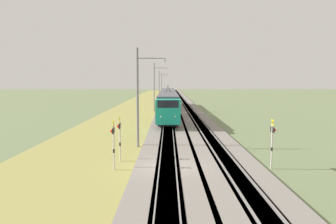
{
  "coord_description": "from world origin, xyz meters",
  "views": [
    {
      "loc": [
        -20.98,
        -0.05,
        5.91
      ],
      "look_at": [
        16.92,
        0.0,
        2.25
      ],
      "focal_mm": 35.0,
      "sensor_mm": 36.0,
      "label": 1
    }
  ],
  "objects_px": {
    "crossing_signal_near": "(113,140)",
    "catenary_mast_near": "(138,97)",
    "crossing_signal_far": "(272,139)",
    "catenary_mast_distant": "(162,84)",
    "passenger_train": "(168,100)",
    "catenary_mast_mid": "(154,87)",
    "catenary_mast_far": "(159,85)",
    "crossing_signal_aux": "(120,134)"
  },
  "relations": [
    {
      "from": "crossing_signal_near",
      "to": "crossing_signal_far",
      "type": "xyz_separation_m",
      "value": [
        0.66,
        -10.45,
        -0.02
      ]
    },
    {
      "from": "crossing_signal_near",
      "to": "catenary_mast_far",
      "type": "relative_size",
      "value": 0.39
    },
    {
      "from": "catenary_mast_far",
      "to": "crossing_signal_aux",
      "type": "bearing_deg",
      "value": 179.3
    },
    {
      "from": "catenary_mast_mid",
      "to": "catenary_mast_distant",
      "type": "xyz_separation_m",
      "value": [
        65.78,
        -0.0,
        -0.27
      ]
    },
    {
      "from": "passenger_train",
      "to": "catenary_mast_mid",
      "type": "relative_size",
      "value": 4.74
    },
    {
      "from": "catenary_mast_distant",
      "to": "crossing_signal_near",
      "type": "bearing_deg",
      "value": 179.5
    },
    {
      "from": "crossing_signal_aux",
      "to": "catenary_mast_mid",
      "type": "relative_size",
      "value": 0.37
    },
    {
      "from": "catenary_mast_near",
      "to": "catenary_mast_distant",
      "type": "xyz_separation_m",
      "value": [
        98.68,
        -0.0,
        -0.06
      ]
    },
    {
      "from": "passenger_train",
      "to": "crossing_signal_near",
      "type": "height_order",
      "value": "passenger_train"
    },
    {
      "from": "catenary_mast_mid",
      "to": "crossing_signal_aux",
      "type": "bearing_deg",
      "value": 178.69
    },
    {
      "from": "passenger_train",
      "to": "catenary_mast_far",
      "type": "xyz_separation_m",
      "value": [
        36.27,
        2.57,
        2.08
      ]
    },
    {
      "from": "crossing_signal_far",
      "to": "catenary_mast_near",
      "type": "height_order",
      "value": "catenary_mast_near"
    },
    {
      "from": "crossing_signal_far",
      "to": "catenary_mast_distant",
      "type": "bearing_deg",
      "value": 95.16
    },
    {
      "from": "crossing_signal_aux",
      "to": "catenary_mast_distant",
      "type": "xyz_separation_m",
      "value": [
        103.82,
        -0.87,
        2.37
      ]
    },
    {
      "from": "crossing_signal_near",
      "to": "catenary_mast_distant",
      "type": "distance_m",
      "value": 106.15
    },
    {
      "from": "passenger_train",
      "to": "catenary_mast_distant",
      "type": "distance_m",
      "value": 69.24
    },
    {
      "from": "catenary_mast_distant",
      "to": "catenary_mast_far",
      "type": "bearing_deg",
      "value": 180.0
    },
    {
      "from": "passenger_train",
      "to": "crossing_signal_aux",
      "type": "distance_m",
      "value": 34.83
    },
    {
      "from": "catenary_mast_mid",
      "to": "catenary_mast_far",
      "type": "relative_size",
      "value": 1.05
    },
    {
      "from": "catenary_mast_distant",
      "to": "catenary_mast_near",
      "type": "bearing_deg",
      "value": 180.0
    },
    {
      "from": "crossing_signal_far",
      "to": "catenary_mast_mid",
      "type": "distance_m",
      "value": 40.89
    },
    {
      "from": "catenary_mast_near",
      "to": "catenary_mast_distant",
      "type": "bearing_deg",
      "value": -0.0
    },
    {
      "from": "passenger_train",
      "to": "crossing_signal_aux",
      "type": "relative_size",
      "value": 12.74
    },
    {
      "from": "crossing_signal_near",
      "to": "catenary_mast_distant",
      "type": "xyz_separation_m",
      "value": [
        106.12,
        -0.93,
        2.35
      ]
    },
    {
      "from": "crossing_signal_far",
      "to": "catenary_mast_near",
      "type": "xyz_separation_m",
      "value": [
        6.78,
        9.52,
        2.43
      ]
    },
    {
      "from": "crossing_signal_aux",
      "to": "catenary_mast_distant",
      "type": "distance_m",
      "value": 103.85
    },
    {
      "from": "passenger_train",
      "to": "catenary_mast_near",
      "type": "distance_m",
      "value": 29.7
    },
    {
      "from": "catenary_mast_near",
      "to": "catenary_mast_mid",
      "type": "bearing_deg",
      "value": 0.0
    },
    {
      "from": "crossing_signal_near",
      "to": "catenary_mast_mid",
      "type": "relative_size",
      "value": 0.37
    },
    {
      "from": "crossing_signal_near",
      "to": "catenary_mast_far",
      "type": "xyz_separation_m",
      "value": [
        73.23,
        -0.93,
        2.4
      ]
    },
    {
      "from": "catenary_mast_near",
      "to": "catenary_mast_mid",
      "type": "distance_m",
      "value": 32.89
    },
    {
      "from": "catenary_mast_near",
      "to": "crossing_signal_aux",
      "type": "bearing_deg",
      "value": 170.38
    },
    {
      "from": "crossing_signal_near",
      "to": "catenary_mast_mid",
      "type": "xyz_separation_m",
      "value": [
        40.34,
        -0.93,
        2.62
      ]
    },
    {
      "from": "crossing_signal_near",
      "to": "crossing_signal_aux",
      "type": "relative_size",
      "value": 1.01
    },
    {
      "from": "passenger_train",
      "to": "catenary_mast_mid",
      "type": "bearing_deg",
      "value": -142.76
    },
    {
      "from": "crossing_signal_near",
      "to": "catenary_mast_near",
      "type": "bearing_deg",
      "value": -97.12
    },
    {
      "from": "catenary_mast_distant",
      "to": "passenger_train",
      "type": "bearing_deg",
      "value": -177.88
    },
    {
      "from": "crossing_signal_far",
      "to": "catenary_mast_distant",
      "type": "height_order",
      "value": "catenary_mast_distant"
    },
    {
      "from": "catenary_mast_near",
      "to": "catenary_mast_far",
      "type": "relative_size",
      "value": 1.0
    },
    {
      "from": "crossing_signal_near",
      "to": "crossing_signal_far",
      "type": "bearing_deg",
      "value": -176.36
    },
    {
      "from": "crossing_signal_far",
      "to": "catenary_mast_near",
      "type": "bearing_deg",
      "value": 144.54
    },
    {
      "from": "crossing_signal_aux",
      "to": "catenary_mast_far",
      "type": "xyz_separation_m",
      "value": [
        70.93,
        -0.87,
        2.42
      ]
    }
  ]
}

